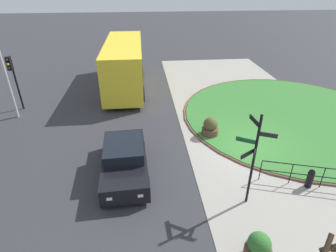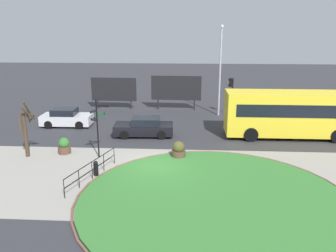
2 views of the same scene
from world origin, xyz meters
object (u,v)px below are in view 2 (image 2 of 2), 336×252
Objects in this scene: billboard_left at (176,88)px; planter_near_signpost at (179,150)px; bollard_foreground at (96,168)px; lamppost_tall at (220,68)px; car_far_lane at (66,118)px; street_tree_bare at (26,130)px; bus_yellow at (291,113)px; car_near_lane at (144,127)px; traffic_light_near at (231,88)px; planter_kerbside at (64,146)px; signpost_directional at (98,123)px; billboard_right at (114,90)px.

planter_near_signpost is (0.64, -13.08, -1.59)m from billboard_left.
bollard_foreground is 16.36m from lamppost_tall.
car_far_lane is at bearing -140.31° from billboard_left.
street_tree_bare is (-8.60, -13.46, -0.32)m from billboard_left.
bus_yellow is at bearing -7.38° from car_far_lane.
traffic_light_near is (6.99, 6.74, 1.83)m from car_near_lane.
planter_kerbside is at bearing -134.59° from lamppost_tall.
signpost_directional is at bearing 61.19° from car_near_lane.
street_tree_bare is at bearing -137.84° from lamppost_tall.
billboard_right reaches higher than planter_near_signpost.
bus_yellow is at bearing 179.13° from car_near_lane.
lamppost_tall is (12.53, 4.38, 3.58)m from car_far_lane.
bus_yellow is 8.18m from lamppost_tall.
planter_kerbside is at bearing 167.93° from signpost_directional.
bus_yellow is at bearing 122.65° from traffic_light_near.
car_far_lane is 1.14× the size of street_tree_bare.
street_tree_bare is (-12.53, -11.35, -2.51)m from lamppost_tall.
lamppost_tall is at bearing 9.05° from traffic_light_near.
billboard_right is (-11.04, 2.04, -0.61)m from traffic_light_near.
car_near_lane reaches higher than planter_near_signpost.
car_far_lane is at bearing -109.52° from billboard_right.
planter_near_signpost is at bearing -106.72° from lamppost_tall.
traffic_light_near reaches higher than bus_yellow.
street_tree_bare is at bearing -98.90° from billboard_right.
bus_yellow is at bearing -28.31° from billboard_right.
car_near_lane is 9.61m from lamppost_tall.
planter_near_signpost is (2.65, -4.33, -0.18)m from car_near_lane.
car_far_lane is at bearing 122.77° from signpost_directional.
bollard_foreground is 0.81× the size of planter_kerbside.
traffic_light_near is at bearing 17.27° from car_far_lane.
street_tree_bare is at bearing 151.97° from bollard_foreground.
bollard_foreground is 14.49m from bus_yellow.
car_far_lane is at bearing 21.85° from traffic_light_near.
planter_near_signpost is 0.30× the size of street_tree_bare.
street_tree_bare is (-2.02, -0.68, 1.27)m from planter_kerbside.
signpost_directional is 0.91× the size of car_far_lane.
bus_yellow is 2.74× the size of traffic_light_near.
billboard_right is (-4.05, 8.78, 1.22)m from car_near_lane.
traffic_light_near is at bearing 5.45° from lamppost_tall.
billboard_left is at bearing 135.14° from bus_yellow.
bollard_foreground is (0.53, -2.79, -1.71)m from signpost_directional.
traffic_light_near is at bearing 50.76° from signpost_directional.
bollard_foreground is 16.57m from billboard_left.
traffic_light_near is at bearing 42.97° from planter_kerbside.
car_far_lane is 11.35m from planter_near_signpost.
lamppost_tall is at bearing 125.83° from bus_yellow.
car_far_lane is 3.85× the size of planter_kerbside.
signpost_directional is 5.15m from planter_near_signpost.
bus_yellow is (12.76, 4.87, -0.38)m from signpost_directional.
lamppost_tall is 17.09m from street_tree_bare.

